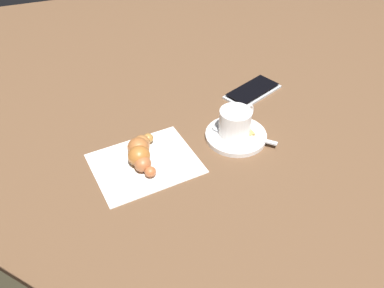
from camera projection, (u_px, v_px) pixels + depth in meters
The scene contains 8 objects.
ground_plane at pixel (188, 153), 0.79m from camera, with size 1.80×1.80×0.00m, color brown.
saucer at pixel (236, 136), 0.82m from camera, with size 0.12×0.12×0.01m, color white.
espresso_cup at pixel (236, 122), 0.80m from camera, with size 0.09×0.06×0.05m.
teaspoon at pixel (233, 133), 0.82m from camera, with size 0.11×0.10×0.01m.
sugar_packet at pixel (243, 128), 0.83m from camera, with size 0.06×0.02×0.01m, color tan.
napkin at pixel (145, 163), 0.77m from camera, with size 0.19×0.15×0.00m, color white.
croissant at pixel (140, 152), 0.76m from camera, with size 0.07×0.12×0.04m.
cell_phone at pixel (253, 91), 0.95m from camera, with size 0.15×0.11×0.01m.
Camera 1 is at (0.19, 0.55, 0.53)m, focal length 38.00 mm.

